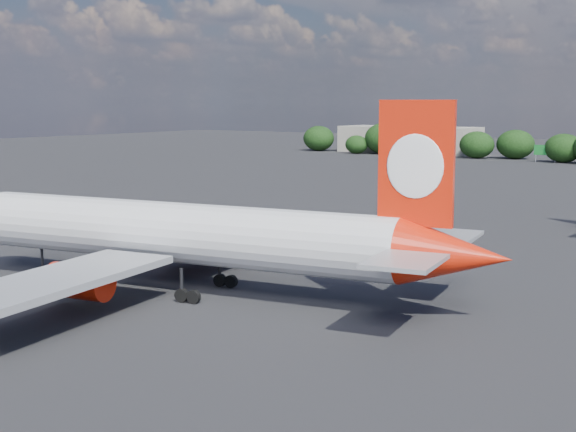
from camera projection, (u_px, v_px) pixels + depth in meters
The scene contains 4 objects.
ground at pixel (401, 224), 102.91m from camera, with size 500.00×500.00×0.00m, color black.
qantas_airliner at pixel (198, 236), 65.04m from camera, with size 48.18×46.00×15.75m.
terminal_building at pixel (409, 140), 246.23m from camera, with size 42.00×16.00×8.00m.
highway_sign at pixel (546, 150), 206.63m from camera, with size 6.00×0.30×4.50m.
Camera 1 is at (46.64, -31.56, 15.62)m, focal length 50.00 mm.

